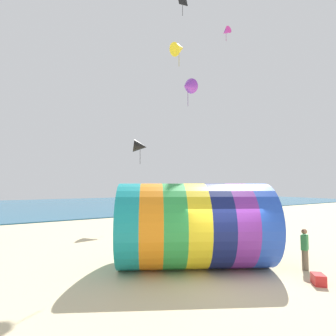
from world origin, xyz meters
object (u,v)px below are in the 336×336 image
kite_black_delta (140,146)px  giant_inflatable_tube (194,225)px  cooler_box (318,279)px  kite_handler (305,249)px  kite_purple_delta (188,86)px  kite_black_diamond (183,1)px  kite_yellow_delta (179,49)px  kite_magenta_delta (226,31)px

kite_black_delta → giant_inflatable_tube: bearing=-104.5°
giant_inflatable_tube → cooler_box: giant_inflatable_tube is taller
kite_handler → kite_purple_delta: size_ratio=0.72×
cooler_box → giant_inflatable_tube: bearing=122.7°
kite_black_diamond → kite_yellow_delta: (-2.23, -2.73, -5.88)m
kite_yellow_delta → cooler_box: bearing=-92.3°
kite_yellow_delta → cooler_box: 15.03m
kite_black_delta → kite_magenta_delta: kite_magenta_delta is taller
kite_yellow_delta → kite_magenta_delta: (6.60, 2.31, 4.50)m
giant_inflatable_tube → kite_purple_delta: kite_purple_delta is taller
kite_handler → kite_yellow_delta: (-0.77, 7.70, 11.53)m
kite_magenta_delta → kite_black_delta: bearing=150.3°
kite_yellow_delta → kite_black_delta: kite_yellow_delta is taller
kite_purple_delta → kite_black_delta: 6.27m
kite_handler → kite_yellow_delta: kite_yellow_delta is taller
kite_black_diamond → kite_magenta_delta: (4.37, -0.42, -1.38)m
kite_handler → kite_yellow_delta: 13.89m
kite_handler → kite_black_delta: kite_black_delta is taller
giant_inflatable_tube → kite_purple_delta: 12.21m
kite_magenta_delta → giant_inflatable_tube: bearing=-141.6°
kite_black_diamond → kite_black_delta: size_ratio=0.85×
kite_black_delta → kite_handler: bearing=-87.3°
giant_inflatable_tube → kite_handler: size_ratio=4.34×
kite_black_delta → kite_magenta_delta: (6.48, -3.69, 10.23)m
kite_purple_delta → kite_magenta_delta: (4.67, 0.66, 6.10)m
kite_yellow_delta → kite_purple_delta: bearing=40.7°
kite_handler → kite_black_delta: size_ratio=0.76×
kite_black_delta → kite_yellow_delta: bearing=-91.1°
kite_handler → kite_black_diamond: bearing=82.1°
kite_handler → kite_magenta_delta: (5.82, 10.01, 16.03)m
kite_purple_delta → kite_black_delta: (-1.80, 4.36, -4.14)m
kite_purple_delta → cooler_box: kite_purple_delta is taller
kite_black_diamond → kite_black_delta: kite_black_diamond is taller
kite_black_diamond → kite_purple_delta: 7.56m
kite_black_diamond → kite_purple_delta: (-0.31, -1.08, -7.48)m
kite_black_delta → cooler_box: bearing=-91.8°
kite_handler → cooler_box: bearing=-135.2°
kite_yellow_delta → kite_black_delta: 8.31m
kite_purple_delta → kite_yellow_delta: bearing=-139.3°
kite_black_diamond → kite_magenta_delta: kite_black_diamond is taller
kite_yellow_delta → cooler_box: size_ratio=3.46×
kite_magenta_delta → cooler_box: (-6.95, -11.13, -16.67)m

